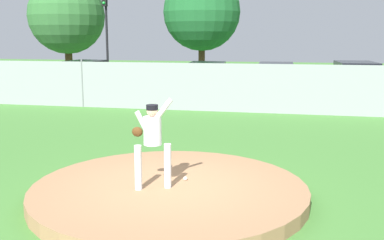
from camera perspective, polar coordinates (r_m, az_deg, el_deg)
The scene contains 13 objects.
ground_plane at distance 14.35m, azimuth 3.34°, elevation -1.56°, with size 80.00×80.00×0.00m, color #427A33.
asphalt_strip at distance 22.67m, azimuth 6.63°, elevation 2.83°, with size 44.00×7.00×0.01m, color #2B2B2D.
pitchers_mound at distance 8.64m, azimuth -2.83°, elevation -8.87°, with size 5.12×5.12×0.25m, color #99704C.
pitcher_youth at distance 8.17m, azimuth -5.01°, elevation -2.13°, with size 0.78×0.35×1.66m.
baseball at distance 8.84m, azimuth -0.84°, elevation -7.31°, with size 0.07×0.07×0.07m, color white.
chainlink_fence at distance 18.11m, azimuth 5.31°, elevation 4.00°, with size 32.35×0.07×2.02m.
parked_car_champagne at distance 23.06m, azimuth 1.91°, elevation 5.03°, with size 2.18×4.28×1.69m.
parked_car_navy at distance 24.91m, azimuth -13.17°, elevation 5.18°, with size 1.94×4.10×1.71m.
parked_car_red at distance 22.62m, azimuth 10.37°, elevation 4.78°, with size 1.86×4.45×1.70m.
parked_car_charcoal at distance 22.56m, azimuth 19.67°, elevation 4.45°, with size 2.07×4.87×1.81m.
traffic_light_near at distance 28.33m, azimuth -10.69°, elevation 11.88°, with size 0.28×0.46×5.60m.
tree_slender_far at distance 33.04m, azimuth -15.36°, elevation 12.42°, with size 5.18×5.18×6.93m.
tree_bushy_near at distance 30.29m, azimuth 1.24°, elevation 13.29°, with size 4.98×4.98×6.99m.
Camera 1 is at (2.12, -7.87, 2.98)m, focal length 42.76 mm.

